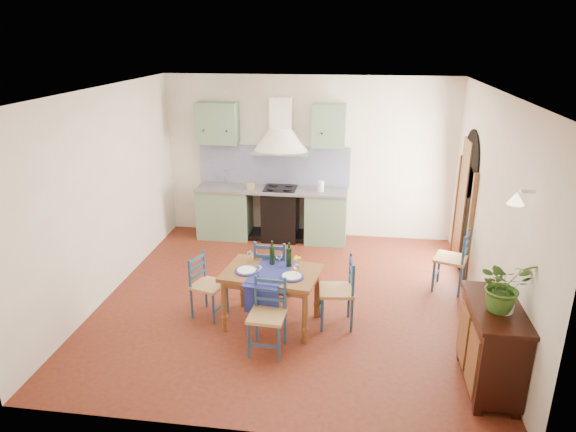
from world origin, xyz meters
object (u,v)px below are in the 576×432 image
at_px(sideboard, 491,343).
at_px(potted_plant, 504,285).
at_px(dining_table, 272,278).
at_px(chair_near, 268,315).

height_order(sideboard, potted_plant, potted_plant).
relative_size(sideboard, potted_plant, 1.99).
xyz_separation_m(dining_table, potted_plant, (2.40, -0.96, 0.56)).
xyz_separation_m(chair_near, potted_plant, (2.35, -0.41, 0.75)).
distance_m(dining_table, sideboard, 2.55).
bearing_deg(potted_plant, sideboard, 98.39).
distance_m(chair_near, sideboard, 2.37).
xyz_separation_m(sideboard, potted_plant, (0.01, -0.07, 0.69)).
bearing_deg(sideboard, dining_table, 159.60).
relative_size(dining_table, chair_near, 1.43).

